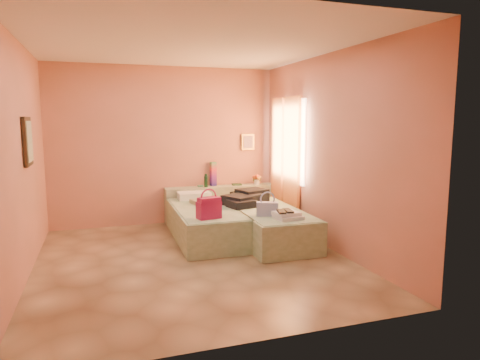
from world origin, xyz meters
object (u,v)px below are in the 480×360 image
at_px(water_bottle, 206,181).
at_px(green_book, 237,184).
at_px(bed_right, 268,225).
at_px(headboard_ledge, 221,203).
at_px(blue_handbag, 267,209).
at_px(flower_vase, 257,179).
at_px(towel_stack, 288,215).
at_px(magenta_handbag, 209,208).
at_px(bed_left, 205,224).

bearing_deg(water_bottle, green_book, 4.34).
bearing_deg(bed_right, water_bottle, 113.27).
bearing_deg(headboard_ledge, blue_handbag, -85.99).
distance_m(water_bottle, blue_handbag, 1.97).
height_order(flower_vase, towel_stack, flower_vase).
relative_size(headboard_ledge, bed_right, 1.02).
distance_m(headboard_ledge, blue_handbag, 1.99).
distance_m(flower_vase, blue_handbag, 2.00).
distance_m(bed_right, blue_handbag, 0.57).
distance_m(headboard_ledge, flower_vase, 0.83).
height_order(magenta_handbag, towel_stack, magenta_handbag).
distance_m(bed_right, magenta_handbag, 1.14).
relative_size(headboard_ledge, flower_vase, 8.89).
bearing_deg(blue_handbag, flower_vase, 95.25).
xyz_separation_m(headboard_ledge, bed_left, (-0.58, -1.14, -0.08)).
bearing_deg(magenta_handbag, flower_vase, 40.13).
bearing_deg(bed_left, magenta_handbag, -98.40).
relative_size(headboard_ledge, water_bottle, 8.91).
bearing_deg(towel_stack, green_book, 90.55).
xyz_separation_m(bed_left, green_book, (0.89, 1.15, 0.41)).
relative_size(headboard_ledge, green_book, 11.72).
xyz_separation_m(headboard_ledge, green_book, (0.32, 0.00, 0.34)).
xyz_separation_m(headboard_ledge, blue_handbag, (0.14, -1.96, 0.27)).
distance_m(headboard_ledge, magenta_handbag, 2.01).
relative_size(bed_right, blue_handbag, 6.49).
xyz_separation_m(bed_right, flower_vase, (0.38, 1.50, 0.52)).
relative_size(bed_left, magenta_handbag, 6.24).
bearing_deg(blue_handbag, towel_stack, -32.37).
distance_m(bed_right, water_bottle, 1.70).
xyz_separation_m(flower_vase, blue_handbag, (-0.56, -1.91, -0.17)).
relative_size(water_bottle, blue_handbag, 0.75).
bearing_deg(towel_stack, water_bottle, 105.89).
height_order(flower_vase, blue_handbag, flower_vase).
height_order(headboard_ledge, blue_handbag, blue_handbag).
height_order(green_book, blue_handbag, blue_handbag).
distance_m(headboard_ledge, bed_right, 1.58).
xyz_separation_m(blue_handbag, towel_stack, (0.20, -0.28, -0.05)).
distance_m(bed_left, magenta_handbag, 0.83).
xyz_separation_m(bed_right, blue_handbag, (-0.19, -0.42, 0.35)).
height_order(headboard_ledge, water_bottle, water_bottle).
bearing_deg(headboard_ledge, bed_left, -116.75).
bearing_deg(green_book, towel_stack, -81.78).
xyz_separation_m(magenta_handbag, blue_handbag, (0.83, -0.11, -0.05)).
distance_m(bed_left, flower_vase, 1.76).
bearing_deg(towel_stack, bed_left, 129.84).
relative_size(headboard_ledge, bed_left, 1.02).
relative_size(water_bottle, green_book, 1.32).
bearing_deg(water_bottle, flower_vase, -0.59).
distance_m(water_bottle, magenta_handbag, 1.86).
xyz_separation_m(green_book, flower_vase, (0.38, -0.06, 0.10)).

